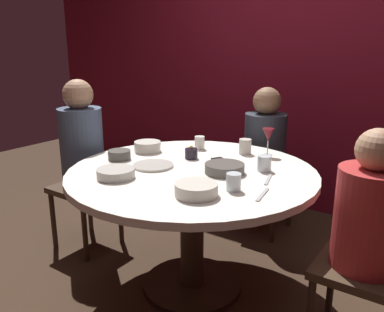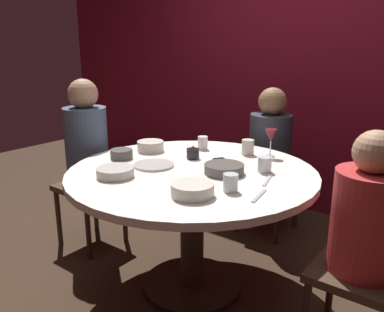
{
  "view_description": "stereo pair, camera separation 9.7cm",
  "coord_description": "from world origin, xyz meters",
  "px_view_note": "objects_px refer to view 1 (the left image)",
  "views": [
    {
      "loc": [
        1.23,
        -1.77,
        1.44
      ],
      "look_at": [
        0.0,
        0.0,
        0.84
      ],
      "focal_mm": 37.22,
      "sensor_mm": 36.0,
      "label": 1
    },
    {
      "loc": [
        1.31,
        -1.71,
        1.44
      ],
      "look_at": [
        0.0,
        0.0,
        0.84
      ],
      "focal_mm": 37.22,
      "sensor_mm": 36.0,
      "label": 2
    }
  ],
  "objects_px": {
    "bowl_rice_portion": "(119,155)",
    "cup_center_front": "(264,163)",
    "seated_diner_right": "(369,221)",
    "wine_glass": "(268,136)",
    "bowl_salad_center": "(196,189)",
    "cup_near_candle": "(234,182)",
    "cup_by_left_diner": "(200,143)",
    "cell_phone": "(221,161)",
    "bowl_sauce_side": "(225,168)",
    "bowl_small_white": "(148,147)",
    "seated_diner_back": "(265,143)",
    "dinner_plate": "(153,166)",
    "bowl_serving_large": "(116,173)",
    "candle_holder": "(191,153)",
    "seated_diner_left": "(82,147)",
    "cup_by_right_diner": "(245,147)",
    "dining_table": "(192,193)"
  },
  "relations": [
    {
      "from": "bowl_sauce_side",
      "to": "cup_near_candle",
      "type": "height_order",
      "value": "cup_near_candle"
    },
    {
      "from": "bowl_small_white",
      "to": "bowl_salad_center",
      "type": "bearing_deg",
      "value": -33.73
    },
    {
      "from": "cup_near_candle",
      "to": "bowl_salad_center",
      "type": "bearing_deg",
      "value": -125.13
    },
    {
      "from": "bowl_rice_portion",
      "to": "cup_center_front",
      "type": "distance_m",
      "value": 0.89
    },
    {
      "from": "bowl_small_white",
      "to": "bowl_sauce_side",
      "type": "distance_m",
      "value": 0.66
    },
    {
      "from": "bowl_sauce_side",
      "to": "cup_by_right_diner",
      "type": "relative_size",
      "value": 2.25
    },
    {
      "from": "seated_diner_right",
      "to": "wine_glass",
      "type": "distance_m",
      "value": 0.92
    },
    {
      "from": "seated_diner_back",
      "to": "wine_glass",
      "type": "distance_m",
      "value": 0.54
    },
    {
      "from": "seated_diner_left",
      "to": "candle_holder",
      "type": "distance_m",
      "value": 0.82
    },
    {
      "from": "bowl_rice_portion",
      "to": "candle_holder",
      "type": "bearing_deg",
      "value": 37.18
    },
    {
      "from": "bowl_salad_center",
      "to": "bowl_small_white",
      "type": "height_order",
      "value": "bowl_small_white"
    },
    {
      "from": "cell_phone",
      "to": "bowl_salad_center",
      "type": "relative_size",
      "value": 0.68
    },
    {
      "from": "bowl_sauce_side",
      "to": "cup_near_candle",
      "type": "relative_size",
      "value": 2.52
    },
    {
      "from": "seated_diner_left",
      "to": "cup_near_candle",
      "type": "distance_m",
      "value": 1.3
    },
    {
      "from": "wine_glass",
      "to": "dinner_plate",
      "type": "xyz_separation_m",
      "value": [
        -0.44,
        -0.61,
        -0.12
      ]
    },
    {
      "from": "dinner_plate",
      "to": "cup_center_front",
      "type": "relative_size",
      "value": 2.73
    },
    {
      "from": "seated_diner_right",
      "to": "bowl_serving_large",
      "type": "height_order",
      "value": "seated_diner_right"
    },
    {
      "from": "bowl_salad_center",
      "to": "cup_by_right_diner",
      "type": "xyz_separation_m",
      "value": [
        -0.16,
        0.79,
        0.02
      ]
    },
    {
      "from": "cell_phone",
      "to": "cup_center_front",
      "type": "distance_m",
      "value": 0.3
    },
    {
      "from": "bowl_sauce_side",
      "to": "cup_near_candle",
      "type": "bearing_deg",
      "value": -50.76
    },
    {
      "from": "bowl_serving_large",
      "to": "cup_center_front",
      "type": "relative_size",
      "value": 2.34
    },
    {
      "from": "wine_glass",
      "to": "dining_table",
      "type": "bearing_deg",
      "value": -113.33
    },
    {
      "from": "seated_diner_right",
      "to": "cup_near_candle",
      "type": "height_order",
      "value": "seated_diner_right"
    },
    {
      "from": "bowl_salad_center",
      "to": "cup_near_candle",
      "type": "relative_size",
      "value": 2.36
    },
    {
      "from": "candle_holder",
      "to": "cup_center_front",
      "type": "relative_size",
      "value": 0.98
    },
    {
      "from": "cup_by_right_diner",
      "to": "seated_diner_back",
      "type": "bearing_deg",
      "value": 100.13
    },
    {
      "from": "dinner_plate",
      "to": "cup_center_front",
      "type": "bearing_deg",
      "value": 27.66
    },
    {
      "from": "bowl_sauce_side",
      "to": "bowl_rice_portion",
      "type": "bearing_deg",
      "value": -168.58
    },
    {
      "from": "wine_glass",
      "to": "cup_center_front",
      "type": "bearing_deg",
      "value": -68.67
    },
    {
      "from": "cell_phone",
      "to": "cup_center_front",
      "type": "relative_size",
      "value": 1.62
    },
    {
      "from": "wine_glass",
      "to": "seated_diner_back",
      "type": "bearing_deg",
      "value": 116.1
    },
    {
      "from": "seated_diner_back",
      "to": "cup_center_front",
      "type": "relative_size",
      "value": 13.18
    },
    {
      "from": "wine_glass",
      "to": "dinner_plate",
      "type": "bearing_deg",
      "value": -126.14
    },
    {
      "from": "seated_diner_back",
      "to": "dinner_plate",
      "type": "xyz_separation_m",
      "value": [
        -0.22,
        -1.07,
        0.05
      ]
    },
    {
      "from": "seated_diner_right",
      "to": "cup_center_front",
      "type": "distance_m",
      "value": 0.65
    },
    {
      "from": "bowl_small_white",
      "to": "cup_near_candle",
      "type": "distance_m",
      "value": 0.88
    },
    {
      "from": "candle_holder",
      "to": "dinner_plate",
      "type": "distance_m",
      "value": 0.28
    },
    {
      "from": "seated_diner_right",
      "to": "cup_by_left_diner",
      "type": "relative_size",
      "value": 12.63
    },
    {
      "from": "seated_diner_right",
      "to": "cell_phone",
      "type": "distance_m",
      "value": 0.93
    },
    {
      "from": "bowl_serving_large",
      "to": "cup_by_left_diner",
      "type": "bearing_deg",
      "value": 87.61
    },
    {
      "from": "wine_glass",
      "to": "bowl_salad_center",
      "type": "height_order",
      "value": "wine_glass"
    },
    {
      "from": "seated_diner_right",
      "to": "wine_glass",
      "type": "bearing_deg",
      "value": -35.72
    },
    {
      "from": "seated_diner_left",
      "to": "candle_holder",
      "type": "bearing_deg",
      "value": 12.98
    },
    {
      "from": "candle_holder",
      "to": "bowl_salad_center",
      "type": "relative_size",
      "value": 0.41
    },
    {
      "from": "candle_holder",
      "to": "bowl_serving_large",
      "type": "relative_size",
      "value": 0.42
    },
    {
      "from": "seated_diner_back",
      "to": "dinner_plate",
      "type": "relative_size",
      "value": 4.82
    },
    {
      "from": "seated_diner_right",
      "to": "cup_by_left_diner",
      "type": "height_order",
      "value": "seated_diner_right"
    },
    {
      "from": "cup_near_candle",
      "to": "seated_diner_left",
      "type": "bearing_deg",
      "value": 172.87
    },
    {
      "from": "seated_diner_left",
      "to": "dining_table",
      "type": "bearing_deg",
      "value": 0.0
    },
    {
      "from": "seated_diner_right",
      "to": "cell_phone",
      "type": "relative_size",
      "value": 7.92
    }
  ]
}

